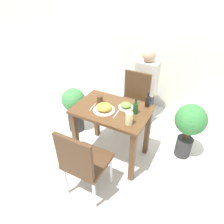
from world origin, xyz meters
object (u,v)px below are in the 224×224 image
Objects in this scene: side_plate at (126,106)px; drink_cup at (100,99)px; person_figure at (146,85)px; juice_glass at (129,118)px; chair_far at (134,99)px; potted_plant_left at (74,106)px; food_plate at (104,108)px; sauce_bottle at (148,101)px; chair_near at (83,162)px; potted_plant_right at (189,125)px; condiment_bottle at (135,108)px.

drink_cup reaches higher than side_plate.
juice_glass is at bearing -78.83° from person_figure.
drink_cup is at bearing 155.15° from juice_glass.
person_figure reaches higher than chair_far.
potted_plant_left is at bearing -132.49° from person_figure.
sauce_bottle is (0.41, 0.32, 0.03)m from food_plate.
potted_plant_left is (-0.77, 0.88, -0.08)m from chair_near.
food_plate is (-0.08, 0.58, 0.28)m from chair_near.
chair_near is 1.18m from potted_plant_left.
chair_near and chair_far have the same top height.
person_figure reaches higher than juice_glass.
side_plate reaches higher than potted_plant_left.
potted_plant_left is 0.91× the size of potted_plant_right.
sauce_bottle is 0.17× the size of person_figure.
side_plate is 0.23× the size of potted_plant_right.
food_plate is (-0.06, -0.77, 0.28)m from chair_far.
chair_far is at bearing -95.81° from person_figure.
potted_plant_left is (-0.56, 0.18, -0.37)m from drink_cup.
potted_plant_right is at bearing -15.84° from chair_far.
chair_far reaches higher than food_plate.
chair_far is (-0.02, 1.35, 0.00)m from chair_near.
potted_plant_right is at bearing 35.65° from condiment_bottle.
potted_plant_left is 1.62m from potted_plant_right.
sauce_bottle is (0.33, 0.90, 0.32)m from chair_near.
person_figure is at bearing 85.11° from food_plate.
side_plate is (0.20, 0.17, -0.01)m from food_plate.
drink_cup is at bearing 135.08° from food_plate.
sauce_bottle reaches higher than potted_plant_right.
juice_glass is 0.18× the size of potted_plant_right.
sauce_bottle is (0.05, 0.41, 0.00)m from juice_glass.
food_plate is 1.09m from potted_plant_right.
chair_near is at bearing -73.46° from drink_cup.
side_plate is (0.12, 0.75, 0.27)m from chair_near.
drink_cup is at bearing -17.26° from potted_plant_left.
chair_far is at bearing -89.23° from chair_near.
drink_cup is at bearing -160.68° from sauce_bottle.
food_plate is 1.32× the size of condiment_bottle.
condiment_bottle is 1.11m from person_figure.
potted_plant_right is 1.04m from person_figure.
chair_far is 0.73m from drink_cup.
person_figure is at bearing 109.58° from sauce_bottle.
chair_near reaches higher than potted_plant_left.
chair_near is 1.26× the size of potted_plant_left.
drink_cup is 0.47× the size of sauce_bottle.
condiment_bottle is (0.14, -0.05, 0.05)m from side_plate.
drink_cup is at bearing 178.40° from condiment_bottle.
potted_plant_right is 0.67× the size of person_figure.
drink_cup is 1.15m from potted_plant_right.
sauce_bottle is (0.35, -0.45, 0.32)m from chair_far.
food_plate reaches higher than potted_plant_right.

